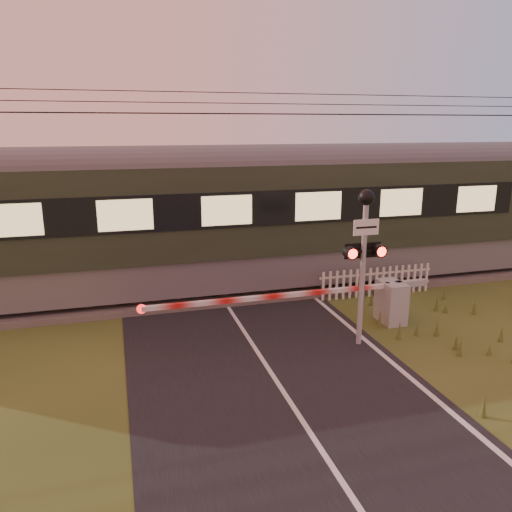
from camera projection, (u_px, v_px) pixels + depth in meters
name	position (u px, v px, depth m)	size (l,w,h in m)	color
ground	(281.00, 389.00, 10.09)	(160.00, 160.00, 0.00)	#3B4B1D
road	(285.00, 394.00, 9.87)	(6.00, 140.00, 0.03)	black
track_bed	(217.00, 288.00, 16.12)	(140.00, 3.40, 0.39)	#47423D
overhead_wires	(213.00, 106.00, 14.68)	(120.00, 0.62, 0.62)	black
boom_gate	(378.00, 301.00, 13.28)	(7.68, 0.87, 1.15)	gray
crossing_signal	(364.00, 240.00, 11.49)	(0.96, 0.37, 3.77)	gray
picket_fence	(376.00, 282.00, 15.49)	(3.80, 0.08, 0.91)	silver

